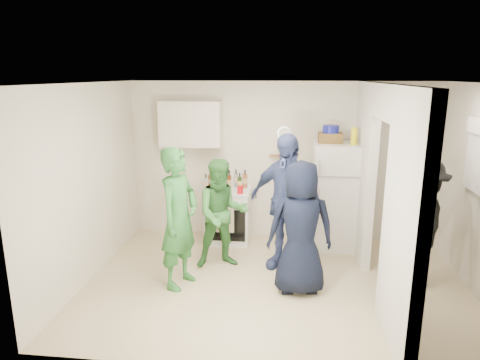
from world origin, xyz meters
name	(u,v)px	position (x,y,z in m)	size (l,w,h in m)	color
floor	(276,283)	(0.00, 0.00, 0.00)	(4.80, 4.80, 0.00)	#C7B88C
wall_back	(281,161)	(0.00, 1.70, 1.25)	(4.80, 4.80, 0.00)	silver
wall_front	(272,243)	(0.00, -1.70, 1.25)	(4.80, 4.80, 0.00)	silver
wall_left	(88,183)	(-2.40, 0.00, 1.25)	(3.40, 3.40, 0.00)	silver
ceiling	(280,83)	(0.00, 0.00, 2.50)	(4.80, 4.80, 0.00)	white
partition_pier_back	(364,172)	(1.20, 1.10, 1.25)	(0.12, 1.20, 2.50)	silver
partition_pier_front	(404,224)	(1.20, -1.10, 1.25)	(0.12, 1.20, 2.50)	silver
partition_header	(387,102)	(1.20, 0.00, 2.30)	(0.12, 1.00, 0.40)	silver
stove	(228,215)	(-0.81, 1.37, 0.42)	(0.71, 0.59, 0.85)	white
upper_cabinet	(191,124)	(-1.40, 1.52, 1.85)	(0.95, 0.34, 0.70)	silver
fridge	(334,196)	(0.83, 1.34, 0.80)	(0.66, 0.64, 1.61)	white
wicker_basket	(330,138)	(0.73, 1.39, 1.68)	(0.35, 0.25, 0.15)	brown
blue_bowl	(331,129)	(0.73, 1.39, 1.81)	(0.24, 0.24, 0.11)	navy
yellow_cup_stack_top	(354,136)	(1.05, 1.24, 1.73)	(0.09, 0.09, 0.25)	yellow
wall_clock	(284,133)	(0.05, 1.68, 1.70)	(0.22, 0.22, 0.03)	white
spice_shelf	(281,156)	(0.00, 1.65, 1.35)	(0.35, 0.08, 0.03)	olive
yellow_cup_stack_stove	(218,185)	(-0.93, 1.15, 0.97)	(0.09, 0.09, 0.25)	yellow
red_cup	(240,190)	(-0.59, 1.17, 0.91)	(0.09, 0.09, 0.12)	red
person_green_left	(179,218)	(-1.20, -0.15, 0.88)	(0.64, 0.42, 1.76)	#2F762F
person_green_center	(222,214)	(-0.75, 0.46, 0.76)	(0.73, 0.57, 1.51)	#3D883C
person_denim	(286,202)	(0.10, 0.50, 0.93)	(1.09, 0.46, 1.87)	#3C4D84
person_navy	(301,228)	(0.29, -0.15, 0.82)	(0.80, 0.52, 1.63)	black
person_nook	(420,222)	(1.76, 0.22, 0.82)	(1.05, 0.61, 1.63)	black
bottle_a	(210,179)	(-1.10, 1.47, 0.98)	(0.07, 0.07, 0.27)	brown
bottle_b	(216,182)	(-0.99, 1.31, 0.98)	(0.07, 0.07, 0.26)	#1A4E32
bottle_c	(225,177)	(-0.87, 1.53, 1.00)	(0.07, 0.07, 0.32)	#A5ACB3
bottle_d	(229,180)	(-0.77, 1.31, 1.01)	(0.06, 0.06, 0.33)	#562A0F
bottle_e	(236,178)	(-0.70, 1.56, 0.99)	(0.06, 0.06, 0.29)	gray
bottle_f	(240,181)	(-0.62, 1.39, 0.98)	(0.07, 0.07, 0.27)	#1E3814
bottle_g	(245,179)	(-0.55, 1.52, 0.99)	(0.07, 0.07, 0.29)	#965431
bottle_h	(206,183)	(-1.12, 1.23, 0.99)	(0.06, 0.06, 0.28)	silver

